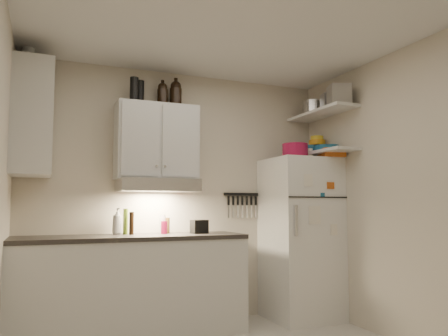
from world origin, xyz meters
name	(u,v)px	position (x,y,z in m)	size (l,w,h in m)	color
ceiling	(239,18)	(0.00, 0.00, 2.61)	(3.20, 3.00, 0.02)	silver
back_wall	(180,196)	(0.00, 1.51, 1.30)	(3.20, 0.02, 2.60)	beige
right_wall	(407,193)	(1.61, 0.00, 1.30)	(0.02, 3.00, 2.60)	beige
base_cabinet	(131,288)	(-0.55, 1.20, 0.44)	(2.10, 0.60, 0.88)	silver
countertop	(132,237)	(-0.55, 1.20, 0.90)	(2.10, 0.62, 0.04)	#2E2A27
upper_cabinet	(157,142)	(-0.30, 1.33, 1.83)	(0.80, 0.33, 0.75)	silver
side_cabinet	(33,119)	(-1.44, 1.20, 1.95)	(0.33, 0.55, 1.00)	silver
range_hood	(158,186)	(-0.30, 1.27, 1.39)	(0.76, 0.46, 0.12)	silver
fridge	(301,238)	(1.25, 1.16, 0.85)	(0.70, 0.68, 1.70)	white
shelf_hi	(321,113)	(1.45, 1.02, 2.20)	(0.30, 0.95, 0.03)	silver
shelf_lo	(322,153)	(1.45, 1.02, 1.76)	(0.30, 0.95, 0.03)	silver
knife_strip	(242,194)	(0.70, 1.49, 1.32)	(0.42, 0.02, 0.03)	black
dutch_oven	(295,151)	(1.17, 1.12, 1.78)	(0.27, 0.27, 0.16)	maroon
book_stack	(331,154)	(1.50, 0.93, 1.75)	(0.23, 0.29, 0.10)	#BD5417
spice_jar	(310,154)	(1.32, 1.07, 1.76)	(0.07, 0.07, 0.11)	silver
stock_pot	(314,109)	(1.50, 1.24, 2.30)	(0.24, 0.24, 0.17)	silver
tin_a	(331,103)	(1.52, 0.95, 2.31)	(0.19, 0.17, 0.19)	#AAAAAD
tin_b	(339,95)	(1.43, 0.68, 2.32)	(0.20, 0.20, 0.20)	#AAAAAD
bowl_teal	(312,150)	(1.46, 1.23, 1.82)	(0.23, 0.23, 0.09)	#16557C
bowl_orange	(317,143)	(1.48, 1.15, 1.89)	(0.18, 0.18, 0.05)	orange
bowl_yellow	(317,138)	(1.48, 1.15, 1.94)	(0.14, 0.14, 0.05)	gold
plates	(327,149)	(1.49, 0.99, 1.81)	(0.26, 0.26, 0.07)	#16557C
growler_a	(162,94)	(-0.23, 1.38, 2.33)	(0.11, 0.11, 0.26)	black
growler_b	(176,94)	(-0.09, 1.39, 2.35)	(0.12, 0.12, 0.29)	black
thermos_a	(140,93)	(-0.46, 1.40, 2.32)	(0.09, 0.09, 0.25)	black
thermos_b	(134,89)	(-0.55, 1.26, 2.32)	(0.08, 0.08, 0.24)	black
side_jar	(28,57)	(-1.49, 1.27, 2.52)	(0.11, 0.11, 0.15)	silver
soap_bottle	(117,220)	(-0.67, 1.34, 1.06)	(0.11, 0.11, 0.28)	silver
pepper_mill	(167,225)	(-0.18, 1.34, 1.00)	(0.05, 0.05, 0.16)	brown
oil_bottle	(126,221)	(-0.59, 1.35, 1.04)	(0.05, 0.05, 0.25)	#455C17
vinegar_bottle	(132,223)	(-0.55, 1.27, 1.03)	(0.04, 0.04, 0.21)	black
clear_bottle	(162,224)	(-0.23, 1.34, 1.01)	(0.06, 0.06, 0.18)	silver
red_jar	(164,228)	(-0.23, 1.26, 0.98)	(0.06, 0.06, 0.12)	maroon
caddy	(199,227)	(0.11, 1.21, 0.99)	(0.15, 0.11, 0.13)	black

